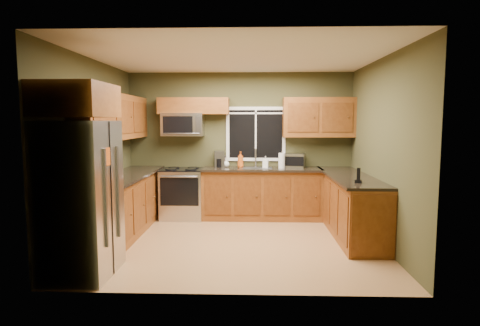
# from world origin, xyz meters

# --- Properties ---
(floor) EXTENTS (4.20, 4.20, 0.00)m
(floor) POSITION_xyz_m (0.00, 0.00, 0.00)
(floor) COLOR #A67849
(floor) RESTS_ON ground
(ceiling) EXTENTS (4.20, 4.20, 0.00)m
(ceiling) POSITION_xyz_m (0.00, 0.00, 2.70)
(ceiling) COLOR white
(ceiling) RESTS_ON back_wall
(back_wall) EXTENTS (4.20, 0.00, 4.20)m
(back_wall) POSITION_xyz_m (0.00, 1.80, 1.35)
(back_wall) COLOR #3E3E22
(back_wall) RESTS_ON ground
(front_wall) EXTENTS (4.20, 0.00, 4.20)m
(front_wall) POSITION_xyz_m (0.00, -1.80, 1.35)
(front_wall) COLOR #3E3E22
(front_wall) RESTS_ON ground
(left_wall) EXTENTS (0.00, 3.60, 3.60)m
(left_wall) POSITION_xyz_m (-2.10, 0.00, 1.35)
(left_wall) COLOR #3E3E22
(left_wall) RESTS_ON ground
(right_wall) EXTENTS (0.00, 3.60, 3.60)m
(right_wall) POSITION_xyz_m (2.10, 0.00, 1.35)
(right_wall) COLOR #3E3E22
(right_wall) RESTS_ON ground
(window) EXTENTS (1.12, 0.03, 1.02)m
(window) POSITION_xyz_m (0.30, 1.78, 1.55)
(window) COLOR white
(window) RESTS_ON back_wall
(base_cabinets_left) EXTENTS (0.60, 2.65, 0.90)m
(base_cabinets_left) POSITION_xyz_m (-1.80, 0.48, 0.45)
(base_cabinets_left) COLOR brown
(base_cabinets_left) RESTS_ON ground
(countertop_left) EXTENTS (0.65, 2.65, 0.04)m
(countertop_left) POSITION_xyz_m (-1.78, 0.48, 0.92)
(countertop_left) COLOR black
(countertop_left) RESTS_ON base_cabinets_left
(base_cabinets_back) EXTENTS (2.17, 0.60, 0.90)m
(base_cabinets_back) POSITION_xyz_m (0.42, 1.50, 0.45)
(base_cabinets_back) COLOR brown
(base_cabinets_back) RESTS_ON ground
(countertop_back) EXTENTS (2.17, 0.65, 0.04)m
(countertop_back) POSITION_xyz_m (0.42, 1.48, 0.92)
(countertop_back) COLOR black
(countertop_back) RESTS_ON base_cabinets_back
(base_cabinets_peninsula) EXTENTS (0.60, 2.52, 0.90)m
(base_cabinets_peninsula) POSITION_xyz_m (1.80, 0.54, 0.45)
(base_cabinets_peninsula) COLOR brown
(base_cabinets_peninsula) RESTS_ON ground
(countertop_peninsula) EXTENTS (0.65, 2.50, 0.04)m
(countertop_peninsula) POSITION_xyz_m (1.78, 0.55, 0.92)
(countertop_peninsula) COLOR black
(countertop_peninsula) RESTS_ON base_cabinets_peninsula
(upper_cabinets_left) EXTENTS (0.33, 2.65, 0.72)m
(upper_cabinets_left) POSITION_xyz_m (-1.94, 0.48, 1.86)
(upper_cabinets_left) COLOR brown
(upper_cabinets_left) RESTS_ON left_wall
(upper_cabinets_back_left) EXTENTS (1.30, 0.33, 0.30)m
(upper_cabinets_back_left) POSITION_xyz_m (-0.85, 1.64, 2.07)
(upper_cabinets_back_left) COLOR brown
(upper_cabinets_back_left) RESTS_ON back_wall
(upper_cabinets_back_right) EXTENTS (1.30, 0.33, 0.72)m
(upper_cabinets_back_right) POSITION_xyz_m (1.45, 1.64, 1.86)
(upper_cabinets_back_right) COLOR brown
(upper_cabinets_back_right) RESTS_ON back_wall
(upper_cabinet_over_fridge) EXTENTS (0.72, 0.90, 0.38)m
(upper_cabinet_over_fridge) POSITION_xyz_m (-1.74, -1.30, 2.03)
(upper_cabinet_over_fridge) COLOR brown
(upper_cabinet_over_fridge) RESTS_ON left_wall
(refrigerator) EXTENTS (0.74, 0.90, 1.80)m
(refrigerator) POSITION_xyz_m (-1.74, -1.30, 0.90)
(refrigerator) COLOR #B7B7BC
(refrigerator) RESTS_ON ground
(range) EXTENTS (0.76, 0.69, 0.94)m
(range) POSITION_xyz_m (-1.05, 1.47, 0.47)
(range) COLOR #B7B7BC
(range) RESTS_ON ground
(microwave) EXTENTS (0.76, 0.41, 0.42)m
(microwave) POSITION_xyz_m (-1.05, 1.61, 1.73)
(microwave) COLOR #B7B7BC
(microwave) RESTS_ON back_wall
(sink) EXTENTS (0.60, 0.42, 0.36)m
(sink) POSITION_xyz_m (0.30, 1.49, 0.95)
(sink) COLOR slate
(sink) RESTS_ON countertop_back
(toaster_oven) EXTENTS (0.46, 0.39, 0.25)m
(toaster_oven) POSITION_xyz_m (1.00, 1.62, 1.07)
(toaster_oven) COLOR #B7B7BC
(toaster_oven) RESTS_ON countertop_back
(coffee_maker) EXTENTS (0.21, 0.26, 0.30)m
(coffee_maker) POSITION_xyz_m (-0.38, 1.64, 1.08)
(coffee_maker) COLOR slate
(coffee_maker) RESTS_ON countertop_back
(kettle) EXTENTS (0.15, 0.15, 0.26)m
(kettle) POSITION_xyz_m (-0.33, 1.65, 1.06)
(kettle) COLOR #B7B7BC
(kettle) RESTS_ON countertop_back
(paper_towel_roll) EXTENTS (0.14, 0.14, 0.31)m
(paper_towel_roll) POSITION_xyz_m (0.77, 1.46, 1.08)
(paper_towel_roll) COLOR white
(paper_towel_roll) RESTS_ON countertop_back
(soap_bottle_a) EXTENTS (0.15, 0.15, 0.30)m
(soap_bottle_a) POSITION_xyz_m (0.02, 1.57, 1.09)
(soap_bottle_a) COLOR #C55112
(soap_bottle_a) RESTS_ON countertop_back
(soap_bottle_b) EXTENTS (0.11, 0.11, 0.21)m
(soap_bottle_b) POSITION_xyz_m (0.48, 1.54, 1.05)
(soap_bottle_b) COLOR white
(soap_bottle_b) RESTS_ON countertop_back
(soap_bottle_c) EXTENTS (0.12, 0.12, 0.15)m
(soap_bottle_c) POSITION_xyz_m (-0.25, 1.63, 1.01)
(soap_bottle_c) COLOR white
(soap_bottle_c) RESTS_ON countertop_back
(cordless_phone) EXTENTS (0.12, 0.12, 0.21)m
(cordless_phone) POSITION_xyz_m (1.72, -0.22, 1.00)
(cordless_phone) COLOR black
(cordless_phone) RESTS_ON countertop_peninsula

